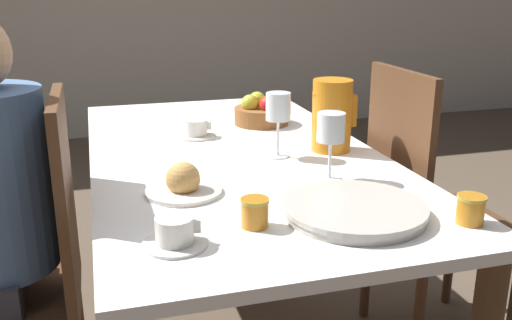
{
  "coord_description": "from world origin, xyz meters",
  "views": [
    {
      "loc": [
        -0.42,
        -1.72,
        1.26
      ],
      "look_at": [
        0.0,
        -0.25,
        0.78
      ],
      "focal_mm": 40.0,
      "sensor_mm": 36.0,
      "label": 1
    }
  ],
  "objects_px": {
    "chair_opposite": "(424,207)",
    "wine_glass_water": "(278,109)",
    "teacup_near_person": "(175,234)",
    "fruit_bowl": "(261,112)",
    "bread_plate": "(183,184)",
    "jam_jar_amber": "(255,211)",
    "chair_person_side": "(26,278)",
    "serving_tray": "(354,210)",
    "red_pitcher": "(332,115)",
    "teacup_across": "(196,130)",
    "jam_jar_red": "(471,208)",
    "wine_glass_juice": "(331,131)"
  },
  "relations": [
    {
      "from": "wine_glass_water",
      "to": "jam_jar_amber",
      "type": "relative_size",
      "value": 3.05
    },
    {
      "from": "teacup_near_person",
      "to": "bread_plate",
      "type": "distance_m",
      "value": 0.3
    },
    {
      "from": "teacup_near_person",
      "to": "serving_tray",
      "type": "relative_size",
      "value": 0.41
    },
    {
      "from": "teacup_near_person",
      "to": "chair_person_side",
      "type": "bearing_deg",
      "value": 135.62
    },
    {
      "from": "red_pitcher",
      "to": "teacup_near_person",
      "type": "relative_size",
      "value": 1.67
    },
    {
      "from": "chair_opposite",
      "to": "wine_glass_water",
      "type": "bearing_deg",
      "value": -96.31
    },
    {
      "from": "red_pitcher",
      "to": "teacup_near_person",
      "type": "height_order",
      "value": "red_pitcher"
    },
    {
      "from": "serving_tray",
      "to": "bread_plate",
      "type": "height_order",
      "value": "bread_plate"
    },
    {
      "from": "chair_opposite",
      "to": "teacup_across",
      "type": "relative_size",
      "value": 7.15
    },
    {
      "from": "chair_opposite",
      "to": "wine_glass_juice",
      "type": "distance_m",
      "value": 0.59
    },
    {
      "from": "teacup_across",
      "to": "chair_person_side",
      "type": "bearing_deg",
      "value": -137.11
    },
    {
      "from": "chair_person_side",
      "to": "wine_glass_juice",
      "type": "xyz_separation_m",
      "value": [
        0.82,
        -0.04,
        0.34
      ]
    },
    {
      "from": "wine_glass_water",
      "to": "bread_plate",
      "type": "distance_m",
      "value": 0.44
    },
    {
      "from": "wine_glass_juice",
      "to": "fruit_bowl",
      "type": "distance_m",
      "value": 0.68
    },
    {
      "from": "bread_plate",
      "to": "wine_glass_juice",
      "type": "bearing_deg",
      "value": 0.06
    },
    {
      "from": "red_pitcher",
      "to": "wine_glass_water",
      "type": "distance_m",
      "value": 0.19
    },
    {
      "from": "teacup_across",
      "to": "bread_plate",
      "type": "relative_size",
      "value": 0.69
    },
    {
      "from": "chair_person_side",
      "to": "wine_glass_water",
      "type": "xyz_separation_m",
      "value": [
        0.75,
        0.2,
        0.36
      ]
    },
    {
      "from": "red_pitcher",
      "to": "fruit_bowl",
      "type": "height_order",
      "value": "red_pitcher"
    },
    {
      "from": "jam_jar_amber",
      "to": "fruit_bowl",
      "type": "bearing_deg",
      "value": 72.46
    },
    {
      "from": "wine_glass_juice",
      "to": "fruit_bowl",
      "type": "height_order",
      "value": "wine_glass_juice"
    },
    {
      "from": "wine_glass_water",
      "to": "teacup_across",
      "type": "distance_m",
      "value": 0.39
    },
    {
      "from": "wine_glass_juice",
      "to": "chair_opposite",
      "type": "bearing_deg",
      "value": 23.08
    },
    {
      "from": "chair_opposite",
      "to": "jam_jar_amber",
      "type": "distance_m",
      "value": 0.89
    },
    {
      "from": "serving_tray",
      "to": "jam_jar_red",
      "type": "bearing_deg",
      "value": -25.83
    },
    {
      "from": "teacup_near_person",
      "to": "fruit_bowl",
      "type": "relative_size",
      "value": 0.67
    },
    {
      "from": "jam_jar_red",
      "to": "teacup_near_person",
      "type": "bearing_deg",
      "value": 173.64
    },
    {
      "from": "chair_person_side",
      "to": "bread_plate",
      "type": "distance_m",
      "value": 0.48
    },
    {
      "from": "wine_glass_water",
      "to": "teacup_across",
      "type": "relative_size",
      "value": 1.47
    },
    {
      "from": "chair_person_side",
      "to": "serving_tray",
      "type": "distance_m",
      "value": 0.86
    },
    {
      "from": "bread_plate",
      "to": "jam_jar_amber",
      "type": "relative_size",
      "value": 2.99
    },
    {
      "from": "chair_person_side",
      "to": "bread_plate",
      "type": "height_order",
      "value": "chair_person_side"
    },
    {
      "from": "red_pitcher",
      "to": "teacup_across",
      "type": "distance_m",
      "value": 0.5
    },
    {
      "from": "teacup_near_person",
      "to": "serving_tray",
      "type": "bearing_deg",
      "value": 5.27
    },
    {
      "from": "teacup_near_person",
      "to": "fruit_bowl",
      "type": "distance_m",
      "value": 1.08
    },
    {
      "from": "wine_glass_water",
      "to": "wine_glass_juice",
      "type": "xyz_separation_m",
      "value": [
        0.07,
        -0.24,
        -0.01
      ]
    },
    {
      "from": "jam_jar_amber",
      "to": "jam_jar_red",
      "type": "distance_m",
      "value": 0.49
    },
    {
      "from": "jam_jar_amber",
      "to": "jam_jar_red",
      "type": "height_order",
      "value": "same"
    },
    {
      "from": "red_pitcher",
      "to": "serving_tray",
      "type": "bearing_deg",
      "value": -107.49
    },
    {
      "from": "fruit_bowl",
      "to": "wine_glass_juice",
      "type": "bearing_deg",
      "value": -90.27
    },
    {
      "from": "chair_person_side",
      "to": "teacup_near_person",
      "type": "distance_m",
      "value": 0.54
    },
    {
      "from": "fruit_bowl",
      "to": "serving_tray",
      "type": "bearing_deg",
      "value": -93.07
    },
    {
      "from": "teacup_near_person",
      "to": "jam_jar_amber",
      "type": "height_order",
      "value": "jam_jar_amber"
    },
    {
      "from": "chair_opposite",
      "to": "fruit_bowl",
      "type": "relative_size",
      "value": 4.79
    },
    {
      "from": "wine_glass_water",
      "to": "teacup_across",
      "type": "xyz_separation_m",
      "value": [
        -0.2,
        0.31,
        -0.13
      ]
    },
    {
      "from": "chair_person_side",
      "to": "wine_glass_water",
      "type": "height_order",
      "value": "chair_person_side"
    },
    {
      "from": "chair_person_side",
      "to": "serving_tray",
      "type": "height_order",
      "value": "chair_person_side"
    },
    {
      "from": "chair_person_side",
      "to": "red_pitcher",
      "type": "bearing_deg",
      "value": -76.72
    },
    {
      "from": "teacup_across",
      "to": "wine_glass_juice",
      "type": "bearing_deg",
      "value": -63.46
    },
    {
      "from": "teacup_near_person",
      "to": "bread_plate",
      "type": "bearing_deg",
      "value": 77.57
    }
  ]
}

